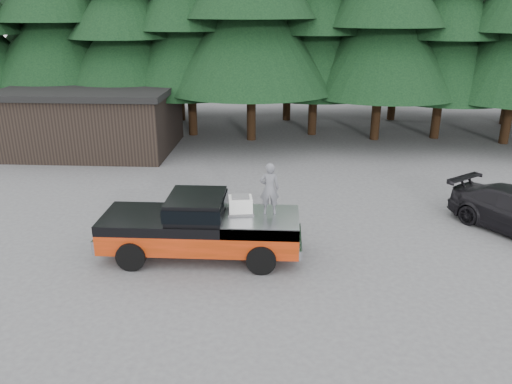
# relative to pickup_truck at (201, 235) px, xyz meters

# --- Properties ---
(ground) EXTENTS (120.00, 120.00, 0.00)m
(ground) POSITION_rel_pickup_truck_xyz_m (1.57, -0.29, -0.67)
(ground) COLOR #48484B
(ground) RESTS_ON ground
(pickup_truck) EXTENTS (6.00, 2.04, 1.33)m
(pickup_truck) POSITION_rel_pickup_truck_xyz_m (0.00, 0.00, 0.00)
(pickup_truck) COLOR red
(pickup_truck) RESTS_ON ground
(truck_cab) EXTENTS (1.66, 1.90, 0.59)m
(truck_cab) POSITION_rel_pickup_truck_xyz_m (-0.10, 0.00, 0.96)
(truck_cab) COLOR black
(truck_cab) RESTS_ON pickup_truck
(air_compressor) EXTENTS (0.76, 0.66, 0.47)m
(air_compressor) POSITION_rel_pickup_truck_xyz_m (1.18, 0.22, 0.90)
(air_compressor) COLOR silver
(air_compressor) RESTS_ON pickup_truck
(man_on_bed) EXTENTS (0.60, 0.42, 1.56)m
(man_on_bed) POSITION_rel_pickup_truck_xyz_m (2.03, 0.21, 1.45)
(man_on_bed) COLOR #5B5C63
(man_on_bed) RESTS_ON pickup_truck
(utility_building) EXTENTS (8.40, 6.40, 3.30)m
(utility_building) POSITION_rel_pickup_truck_xyz_m (-7.43, 11.71, 1.00)
(utility_building) COLOR black
(utility_building) RESTS_ON ground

